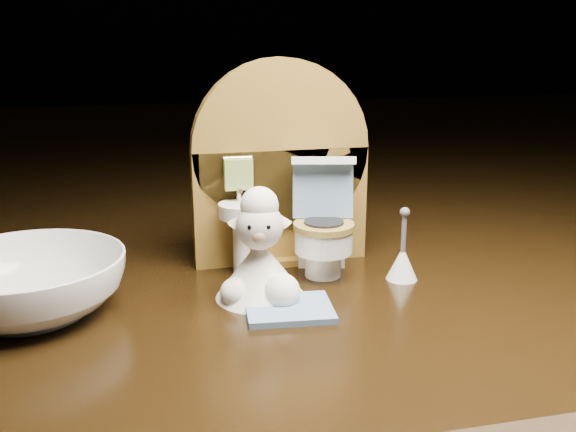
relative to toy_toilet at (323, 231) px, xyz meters
name	(u,v)px	position (x,y,z in m)	size (l,w,h in m)	color
backdrop_panel	(280,176)	(-0.02, 0.03, 0.04)	(0.13, 0.05, 0.15)	olive
toy_toilet	(323,231)	(0.00, 0.00, 0.00)	(0.05, 0.06, 0.08)	white
bath_mat	(289,309)	(-0.04, -0.06, -0.03)	(0.05, 0.04, 0.00)	slate
toilet_brush	(402,261)	(0.05, -0.03, -0.02)	(0.02, 0.02, 0.05)	white
plush_lamb	(260,260)	(-0.05, -0.04, 0.00)	(0.06, 0.06, 0.08)	white
ceramic_bowl	(29,286)	(-0.20, -0.03, -0.01)	(0.12, 0.12, 0.04)	white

